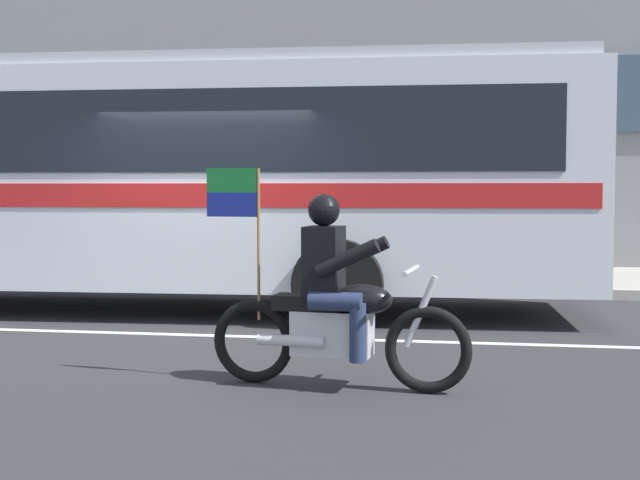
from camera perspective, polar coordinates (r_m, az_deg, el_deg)
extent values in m
plane|color=#2B2B2D|center=(10.10, -7.71, -5.75)|extent=(60.00, 60.00, 0.00)
cube|color=#A39E93|center=(15.00, -2.01, -2.43)|extent=(28.00, 3.80, 0.15)
cube|color=silver|center=(9.53, -8.77, -6.28)|extent=(26.60, 0.14, 0.01)
cube|color=gray|center=(17.47, -0.53, 13.95)|extent=(28.00, 0.80, 9.59)
cube|color=#384C60|center=(16.84, -0.78, 9.40)|extent=(25.76, 0.10, 1.40)
cube|color=silver|center=(11.84, -15.77, 3.91)|extent=(13.37, 3.10, 2.70)
cube|color=black|center=(11.86, -15.81, 6.57)|extent=(12.31, 3.10, 0.96)
cube|color=red|center=(11.84, -15.75, 2.94)|extent=(13.11, 3.12, 0.28)
cube|color=#ADB1BA|center=(11.94, -15.88, 10.69)|extent=(13.10, 2.97, 0.16)
cylinder|color=black|center=(9.71, 1.21, -2.98)|extent=(1.04, 0.30, 1.04)
torus|color=black|center=(6.78, 7.24, -7.29)|extent=(0.70, 0.16, 0.69)
torus|color=black|center=(7.12, -4.48, -6.76)|extent=(0.70, 0.16, 0.69)
cube|color=silver|center=(6.91, 0.83, -6.22)|extent=(0.67, 0.34, 0.36)
ellipsoid|color=black|center=(6.81, 2.87, -3.98)|extent=(0.51, 0.33, 0.24)
cube|color=black|center=(6.93, -0.78, -4.19)|extent=(0.58, 0.32, 0.12)
cylinder|color=silver|center=(6.74, 6.75, -4.77)|extent=(0.28, 0.08, 0.58)
cylinder|color=silver|center=(6.72, 6.09, -2.05)|extent=(0.10, 0.64, 0.04)
cylinder|color=silver|center=(6.85, -1.96, -6.74)|extent=(0.56, 0.15, 0.09)
cube|color=black|center=(6.86, 0.26, -1.41)|extent=(0.32, 0.39, 0.56)
sphere|color=black|center=(6.83, 0.27, 2.01)|extent=(0.26, 0.26, 0.26)
cylinder|color=#232D4C|center=(7.03, 1.75, -3.76)|extent=(0.43, 0.19, 0.15)
cylinder|color=#232D4C|center=(7.02, 3.18, -5.74)|extent=(0.13, 0.13, 0.46)
cylinder|color=#232D4C|center=(6.68, 1.03, -4.13)|extent=(0.43, 0.19, 0.15)
cylinder|color=#232D4C|center=(6.68, 2.54, -6.22)|extent=(0.13, 0.13, 0.46)
cylinder|color=black|center=(6.99, 2.59, -0.99)|extent=(0.53, 0.16, 0.32)
cylinder|color=black|center=(6.60, 1.83, -1.25)|extent=(0.53, 0.16, 0.32)
cylinder|color=olive|center=(7.01, -4.13, -0.29)|extent=(0.02, 0.02, 1.25)
cube|color=#197233|center=(7.07, -5.91, 3.99)|extent=(0.44, 0.06, 0.20)
cube|color=navy|center=(7.07, -5.90, 2.37)|extent=(0.44, 0.06, 0.20)
cylinder|color=gold|center=(14.08, -9.44, -1.36)|extent=(0.22, 0.22, 0.58)
sphere|color=gold|center=(14.06, -9.45, 0.10)|extent=(0.20, 0.20, 0.20)
cylinder|color=gold|center=(13.95, -9.62, -1.29)|extent=(0.09, 0.10, 0.09)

